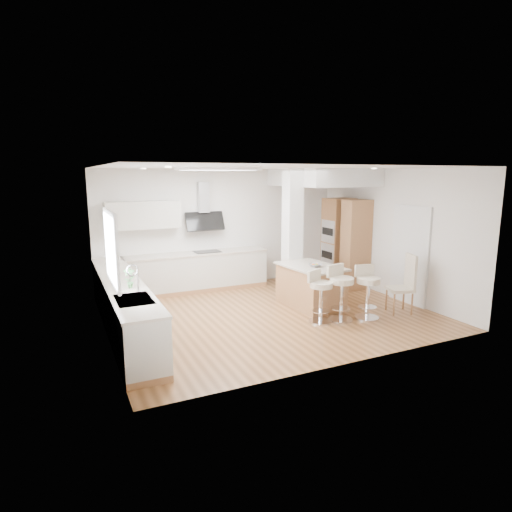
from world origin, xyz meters
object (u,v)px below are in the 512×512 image
peninsula (310,285)px  dining_chair (405,282)px  bar_stool_b (340,290)px  bar_stool_c (367,289)px  bar_stool_a (320,293)px

peninsula → dining_chair: size_ratio=1.26×
bar_stool_b → peninsula: bearing=79.9°
bar_stool_c → dining_chair: 0.90m
peninsula → dining_chair: 1.85m
bar_stool_c → dining_chair: size_ratio=0.87×
bar_stool_a → bar_stool_c: size_ratio=0.96×
peninsula → dining_chair: bearing=-43.1°
peninsula → bar_stool_c: size_ratio=1.46×
bar_stool_a → bar_stool_b: 0.41m
bar_stool_a → peninsula: bearing=44.0°
bar_stool_c → dining_chair: (0.89, -0.03, 0.06)m
bar_stool_b → bar_stool_c: bearing=-25.2°
dining_chair → bar_stool_c: bearing=-163.6°
peninsula → bar_stool_b: bearing=-93.2°
bar_stool_a → dining_chair: (1.81, -0.23, 0.08)m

